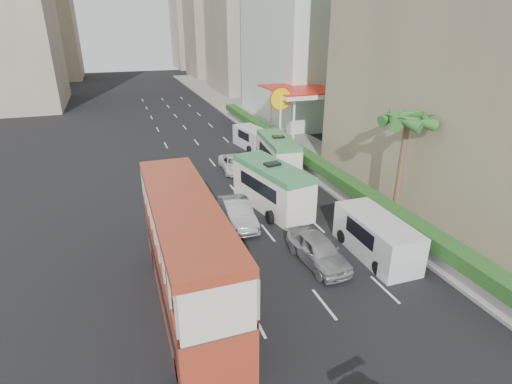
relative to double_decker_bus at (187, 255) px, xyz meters
name	(u,v)px	position (x,y,z in m)	size (l,w,h in m)	color
ground_plane	(312,278)	(6.00, 0.00, -2.53)	(200.00, 200.00, 0.00)	black
double_decker_bus	(187,255)	(0.00, 0.00, 0.00)	(2.50, 11.00, 5.06)	#A13620
car_silver_lane_a	(238,224)	(4.25, 6.71, -2.53)	(1.58, 4.54, 1.50)	#AEB0B5
car_silver_lane_b	(317,263)	(6.88, 1.12, -2.53)	(1.79, 4.45, 1.51)	#AEB0B5
van_asset	(234,171)	(6.85, 16.22, -2.53)	(2.03, 4.40, 1.22)	silver
minibus_near	(272,186)	(7.17, 8.35, -1.03)	(2.25, 6.76, 3.00)	silver
minibus_far	(278,154)	(10.38, 15.12, -1.11)	(2.13, 6.40, 2.84)	silver
panel_van_near	(376,237)	(10.17, 0.84, -1.46)	(2.14, 5.34, 2.14)	silver
panel_van_far	(252,138)	(10.52, 22.17, -1.54)	(1.97, 4.93, 1.97)	silver
sidewalk	(282,136)	(15.00, 25.00, -2.44)	(6.00, 120.00, 0.18)	#99968C
kerb_wall	(303,164)	(12.20, 14.00, -1.85)	(0.30, 44.00, 1.00)	silver
hedge	(303,154)	(12.20, 14.00, -1.00)	(1.10, 44.00, 0.70)	#2D6626
palm_tree	(401,169)	(13.80, 4.00, 0.85)	(0.36, 0.36, 6.40)	brown
shell_station	(299,115)	(16.00, 23.00, 0.22)	(6.50, 8.00, 5.50)	silver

